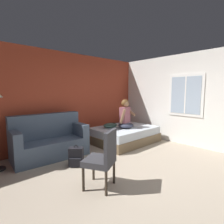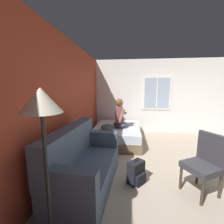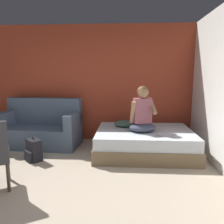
% 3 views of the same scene
% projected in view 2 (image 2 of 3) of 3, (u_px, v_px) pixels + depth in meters
% --- Properties ---
extents(ground_plane, '(40.00, 40.00, 0.00)m').
position_uv_depth(ground_plane, '(196.00, 170.00, 3.09)').
color(ground_plane, tan).
extents(wall_back_accent, '(10.36, 0.16, 2.70)m').
position_uv_depth(wall_back_accent, '(65.00, 104.00, 3.18)').
color(wall_back_accent, '#993823').
rests_on(wall_back_accent, ground).
extents(wall_side_with_window, '(0.19, 6.75, 2.70)m').
position_uv_depth(wall_side_with_window, '(167.00, 97.00, 5.57)').
color(wall_side_with_window, silver).
rests_on(wall_side_with_window, ground).
extents(bed, '(1.93, 1.43, 0.48)m').
position_uv_depth(bed, '(117.00, 134.00, 4.74)').
color(bed, brown).
rests_on(bed, ground).
extents(couch, '(1.75, 0.93, 1.04)m').
position_uv_depth(couch, '(83.00, 165.00, 2.55)').
color(couch, '#47566B').
rests_on(couch, ground).
extents(side_chair, '(0.63, 0.63, 0.98)m').
position_uv_depth(side_chair, '(205.00, 162.00, 2.37)').
color(side_chair, '#382D23').
rests_on(side_chair, ground).
extents(person_seated, '(0.59, 0.53, 0.88)m').
position_uv_depth(person_seated, '(120.00, 116.00, 4.58)').
color(person_seated, '#383D51').
rests_on(person_seated, bed).
extents(backpack, '(0.35, 0.35, 0.46)m').
position_uv_depth(backpack, '(136.00, 173.00, 2.67)').
color(backpack, black).
rests_on(backpack, ground).
extents(throw_pillow, '(0.51, 0.41, 0.14)m').
position_uv_depth(throw_pillow, '(107.00, 127.00, 4.35)').
color(throw_pillow, '#385147').
rests_on(throw_pillow, bed).
extents(cell_phone, '(0.14, 0.16, 0.01)m').
position_uv_depth(cell_phone, '(130.00, 125.00, 4.88)').
color(cell_phone, '#B7B7BC').
rests_on(cell_phone, bed).
extents(floor_lamp, '(0.36, 0.36, 1.70)m').
position_uv_depth(floor_lamp, '(42.00, 119.00, 1.30)').
color(floor_lamp, black).
rests_on(floor_lamp, ground).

